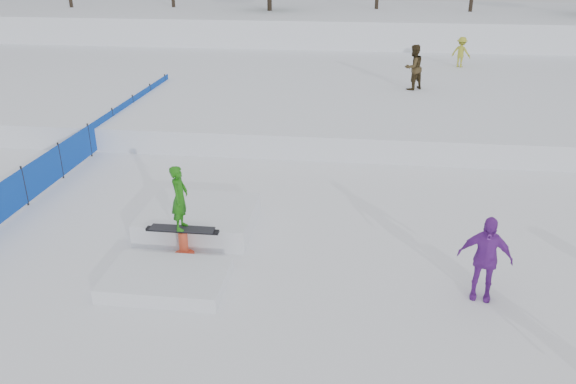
# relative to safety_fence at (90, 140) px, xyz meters

# --- Properties ---
(ground) EXTENTS (120.00, 120.00, 0.00)m
(ground) POSITION_rel_safety_fence_xyz_m (6.50, -6.60, -0.55)
(ground) COLOR white
(snow_berm) EXTENTS (60.00, 14.00, 2.40)m
(snow_berm) POSITION_rel_safety_fence_xyz_m (6.50, 23.40, 0.65)
(snow_berm) COLOR white
(snow_berm) RESTS_ON ground
(snow_midrise) EXTENTS (50.00, 18.00, 0.80)m
(snow_midrise) POSITION_rel_safety_fence_xyz_m (6.50, 9.40, -0.15)
(snow_midrise) COLOR white
(snow_midrise) RESTS_ON ground
(safety_fence) EXTENTS (0.05, 16.00, 1.10)m
(safety_fence) POSITION_rel_safety_fence_xyz_m (0.00, 0.00, 0.00)
(safety_fence) COLOR #0C3CAA
(safety_fence) RESTS_ON ground
(walker_olive) EXTENTS (1.13, 1.10, 1.83)m
(walker_olive) POSITION_rel_safety_fence_xyz_m (10.71, 7.32, 1.16)
(walker_olive) COLOR #382B16
(walker_olive) RESTS_ON snow_midrise
(walker_ygreen) EXTENTS (1.08, 0.93, 1.45)m
(walker_ygreen) POSITION_rel_safety_fence_xyz_m (13.44, 12.46, 0.97)
(walker_ygreen) COLOR #A7AA2A
(walker_ygreen) RESTS_ON snow_midrise
(spectator_purple) EXTENTS (1.07, 0.61, 1.72)m
(spectator_purple) POSITION_rel_safety_fence_xyz_m (11.00, -6.68, 0.31)
(spectator_purple) COLOR purple
(spectator_purple) RESTS_ON ground
(jib_rail_feature) EXTENTS (2.60, 4.40, 2.11)m
(jib_rail_feature) POSITION_rel_safety_fence_xyz_m (4.86, -5.29, -0.25)
(jib_rail_feature) COLOR white
(jib_rail_feature) RESTS_ON ground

